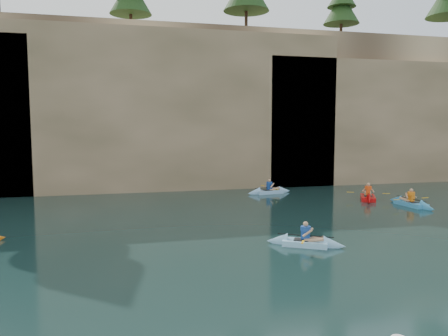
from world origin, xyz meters
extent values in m
cube|color=tan|center=(0.00, 30.00, 6.00)|extent=(70.00, 16.00, 12.00)
cube|color=tan|center=(2.00, 22.60, 5.70)|extent=(24.00, 2.40, 11.40)
cube|color=tan|center=(22.00, 22.60, 4.92)|extent=(26.00, 2.40, 9.84)
cube|color=black|center=(-4.00, 21.95, 1.60)|extent=(3.50, 1.00, 3.20)
cube|color=black|center=(10.00, 21.95, 2.25)|extent=(5.00, 1.00, 4.50)
cube|color=#93CDF6|center=(5.05, 6.70, 0.13)|extent=(2.34, 1.77, 0.26)
cone|color=#93CDF6|center=(5.97, 6.17, 0.13)|extent=(1.05, 1.01, 0.70)
cone|color=#93CDF6|center=(4.12, 7.24, 0.13)|extent=(1.05, 1.01, 0.70)
cube|color=black|center=(4.92, 6.78, 0.23)|extent=(0.70, 0.66, 0.04)
cube|color=#1B4295|center=(5.05, 6.70, 0.50)|extent=(0.38, 0.34, 0.47)
sphere|color=tan|center=(5.05, 6.70, 0.84)|extent=(0.20, 0.20, 0.20)
cylinder|color=black|center=(5.05, 6.70, 0.40)|extent=(1.82, 1.07, 0.04)
cube|color=#FFB215|center=(5.52, 7.52, 0.40)|extent=(0.28, 0.40, 0.02)
cube|color=#FFB215|center=(4.57, 5.89, 0.40)|extent=(0.28, 0.40, 0.02)
cube|color=red|center=(13.06, 15.28, 0.14)|extent=(2.01, 2.74, 0.28)
cone|color=red|center=(13.67, 16.39, 0.14)|extent=(1.14, 1.21, 0.77)
cone|color=red|center=(12.45, 14.17, 0.14)|extent=(1.14, 1.21, 0.77)
cube|color=black|center=(12.99, 15.15, 0.25)|extent=(0.69, 0.72, 0.04)
cube|color=#E94813|center=(13.06, 15.28, 0.55)|extent=(0.37, 0.42, 0.52)
sphere|color=tan|center=(13.06, 15.28, 0.93)|extent=(0.22, 0.22, 0.22)
cylinder|color=black|center=(13.06, 15.28, 0.42)|extent=(1.14, 2.02, 0.04)
cube|color=#FFB215|center=(12.14, 15.79, 0.42)|extent=(0.41, 0.27, 0.02)
cube|color=#FFB215|center=(13.97, 14.77, 0.42)|extent=(0.41, 0.27, 0.02)
cube|color=#89B8E5|center=(8.02, 19.00, 0.13)|extent=(2.53, 1.11, 0.27)
cone|color=#89B8E5|center=(9.16, 19.17, 0.13)|extent=(0.96, 0.85, 0.73)
cone|color=#89B8E5|center=(6.88, 18.83, 0.13)|extent=(0.96, 0.85, 0.73)
cube|color=black|center=(7.87, 18.98, 0.24)|extent=(0.61, 0.53, 0.04)
cube|color=navy|center=(8.02, 19.00, 0.52)|extent=(0.36, 0.26, 0.49)
sphere|color=tan|center=(8.02, 19.00, 0.87)|extent=(0.21, 0.21, 0.21)
cylinder|color=black|center=(8.02, 19.00, 0.41)|extent=(2.14, 0.35, 0.04)
cube|color=#FFB215|center=(7.88, 19.97, 0.41)|extent=(0.14, 0.43, 0.02)
cube|color=#FFB215|center=(8.16, 18.03, 0.41)|extent=(0.14, 0.43, 0.02)
cube|color=#3D98D2|center=(14.26, 12.87, 0.14)|extent=(1.00, 2.72, 0.27)
cone|color=#3D98D2|center=(14.15, 14.12, 0.14)|extent=(0.82, 1.00, 0.74)
cone|color=#3D98D2|center=(14.37, 11.62, 0.14)|extent=(0.82, 1.00, 0.74)
cube|color=black|center=(14.28, 12.72, 0.24)|extent=(0.51, 0.59, 0.04)
cube|color=orange|center=(14.26, 12.87, 0.53)|extent=(0.25, 0.36, 0.50)
sphere|color=tan|center=(14.26, 12.87, 0.89)|extent=(0.21, 0.21, 0.21)
cylinder|color=black|center=(14.26, 12.87, 0.41)|extent=(0.23, 2.19, 0.04)
cube|color=#FFB215|center=(13.27, 12.78, 0.41)|extent=(0.43, 0.12, 0.02)
cube|color=#FFB215|center=(15.26, 12.95, 0.41)|extent=(0.43, 0.12, 0.02)
camera|label=1|loc=(-1.78, -8.19, 4.54)|focal=35.00mm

